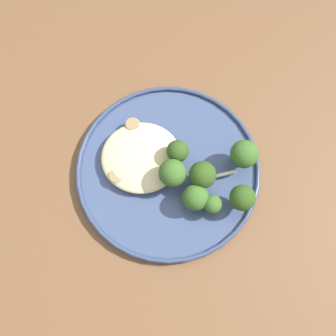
# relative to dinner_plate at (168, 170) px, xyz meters

# --- Properties ---
(ground) EXTENTS (6.00, 6.00, 0.00)m
(ground) POSITION_rel_dinner_plate_xyz_m (0.04, -0.05, -0.75)
(ground) COLOR #47423D
(wooden_dining_table) EXTENTS (1.40, 1.00, 0.74)m
(wooden_dining_table) POSITION_rel_dinner_plate_xyz_m (0.04, -0.05, -0.09)
(wooden_dining_table) COLOR brown
(wooden_dining_table) RESTS_ON ground
(dinner_plate) EXTENTS (0.29, 0.29, 0.02)m
(dinner_plate) POSITION_rel_dinner_plate_xyz_m (0.00, 0.00, 0.00)
(dinner_plate) COLOR #38476B
(dinner_plate) RESTS_ON wooden_dining_table
(noodle_bed) EXTENTS (0.13, 0.12, 0.02)m
(noodle_bed) POSITION_rel_dinner_plate_xyz_m (0.05, -0.02, 0.01)
(noodle_bed) COLOR beige
(noodle_bed) RESTS_ON dinner_plate
(seared_scallop_tilted_round) EXTENTS (0.03, 0.03, 0.01)m
(seared_scallop_tilted_round) POSITION_rel_dinner_plate_xyz_m (0.05, -0.01, 0.01)
(seared_scallop_tilted_round) COLOR #E5C689
(seared_scallop_tilted_round) RESTS_ON dinner_plate
(seared_scallop_center_golden) EXTENTS (0.02, 0.02, 0.02)m
(seared_scallop_center_golden) POSITION_rel_dinner_plate_xyz_m (0.06, -0.07, 0.01)
(seared_scallop_center_golden) COLOR #DBB77A
(seared_scallop_center_golden) RESTS_ON dinner_plate
(seared_scallop_on_noodles) EXTENTS (0.03, 0.03, 0.01)m
(seared_scallop_on_noodles) POSITION_rel_dinner_plate_xyz_m (0.06, -0.04, 0.01)
(seared_scallop_on_noodles) COLOR #E5C689
(seared_scallop_on_noodles) RESTS_ON dinner_plate
(seared_scallop_left_edge) EXTENTS (0.03, 0.03, 0.01)m
(seared_scallop_left_edge) POSITION_rel_dinner_plate_xyz_m (0.04, -0.05, 0.01)
(seared_scallop_left_edge) COLOR #DBB77A
(seared_scallop_left_edge) RESTS_ON dinner_plate
(seared_scallop_large_seared) EXTENTS (0.03, 0.03, 0.02)m
(seared_scallop_large_seared) POSITION_rel_dinner_plate_xyz_m (0.08, 0.01, 0.01)
(seared_scallop_large_seared) COLOR #DBB77A
(seared_scallop_large_seared) RESTS_ON dinner_plate
(broccoli_floret_left_leaning) EXTENTS (0.04, 0.04, 0.06)m
(broccoli_floret_left_leaning) POSITION_rel_dinner_plate_xyz_m (-0.05, 0.02, 0.04)
(broccoli_floret_left_leaning) COLOR #7A994C
(broccoli_floret_left_leaning) RESTS_ON dinner_plate
(broccoli_floret_rear_charred) EXTENTS (0.04, 0.04, 0.06)m
(broccoli_floret_rear_charred) POSITION_rel_dinner_plate_xyz_m (-0.11, 0.06, 0.04)
(broccoli_floret_rear_charred) COLOR #89A356
(broccoli_floret_rear_charred) RESTS_ON dinner_plate
(broccoli_floret_beside_noodles) EXTENTS (0.03, 0.03, 0.06)m
(broccoli_floret_beside_noodles) POSITION_rel_dinner_plate_xyz_m (-0.01, -0.02, 0.04)
(broccoli_floret_beside_noodles) COLOR #89A356
(broccoli_floret_beside_noodles) RESTS_ON dinner_plate
(broccoli_floret_right_tilted) EXTENTS (0.04, 0.04, 0.05)m
(broccoli_floret_right_tilted) POSITION_rel_dinner_plate_xyz_m (-0.04, 0.05, 0.03)
(broccoli_floret_right_tilted) COLOR #89A356
(broccoli_floret_right_tilted) RESTS_ON dinner_plate
(broccoli_floret_small_sprig) EXTENTS (0.04, 0.04, 0.06)m
(broccoli_floret_small_sprig) POSITION_rel_dinner_plate_xyz_m (-0.01, 0.02, 0.04)
(broccoli_floret_small_sprig) COLOR #7A994C
(broccoli_floret_small_sprig) RESTS_ON dinner_plate
(broccoli_floret_center_pile) EXTENTS (0.04, 0.04, 0.06)m
(broccoli_floret_center_pile) POSITION_rel_dinner_plate_xyz_m (-0.11, -0.01, 0.04)
(broccoli_floret_center_pile) COLOR #7A994C
(broccoli_floret_center_pile) RESTS_ON dinner_plate
(broccoli_floret_front_edge) EXTENTS (0.03, 0.03, 0.04)m
(broccoli_floret_front_edge) POSITION_rel_dinner_plate_xyz_m (-0.06, 0.06, 0.03)
(broccoli_floret_front_edge) COLOR #7A994C
(broccoli_floret_front_edge) RESTS_ON dinner_plate
(onion_sliver_long_sliver) EXTENTS (0.06, 0.02, 0.00)m
(onion_sliver_long_sliver) POSITION_rel_dinner_plate_xyz_m (-0.08, 0.01, 0.01)
(onion_sliver_long_sliver) COLOR silver
(onion_sliver_long_sliver) RESTS_ON dinner_plate
(onion_sliver_pale_crescent) EXTENTS (0.02, 0.04, 0.00)m
(onion_sliver_pale_crescent) POSITION_rel_dinner_plate_xyz_m (-0.05, 0.01, 0.01)
(onion_sliver_pale_crescent) COLOR silver
(onion_sliver_pale_crescent) RESTS_ON dinner_plate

